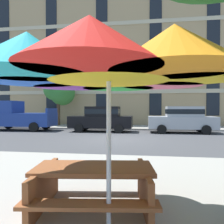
# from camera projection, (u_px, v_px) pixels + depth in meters

# --- Properties ---
(ground_plane) EXTENTS (120.00, 120.00, 0.00)m
(ground_plane) POSITION_uv_depth(u_px,v_px,m) (116.00, 139.00, 11.86)
(ground_plane) COLOR #424244
(sidewalk_far) EXTENTS (56.00, 3.60, 0.12)m
(sidewalk_far) POSITION_uv_depth(u_px,v_px,m) (126.00, 127.00, 18.59)
(sidewalk_far) COLOR #9E998E
(sidewalk_far) RESTS_ON ground
(apartment_building) EXTENTS (40.06, 12.08, 16.00)m
(apartment_building) POSITION_uv_depth(u_px,v_px,m) (132.00, 55.00, 26.56)
(apartment_building) COLOR tan
(apartment_building) RESTS_ON ground
(pickup_blue) EXTENTS (5.10, 2.12, 2.20)m
(pickup_blue) POSITION_uv_depth(u_px,v_px,m) (17.00, 117.00, 16.64)
(pickup_blue) COLOR navy
(pickup_blue) RESTS_ON ground
(sedan_black) EXTENTS (4.40, 1.98, 1.78)m
(sedan_black) POSITION_uv_depth(u_px,v_px,m) (102.00, 118.00, 15.72)
(sedan_black) COLOR black
(sedan_black) RESTS_ON ground
(sedan_silver) EXTENTS (4.40, 1.98, 1.78)m
(sedan_silver) POSITION_uv_depth(u_px,v_px,m) (182.00, 119.00, 14.94)
(sedan_silver) COLOR #A8AAB2
(sedan_silver) RESTS_ON ground
(street_tree_left) EXTENTS (2.71, 2.54, 4.33)m
(street_tree_left) POSITION_uv_depth(u_px,v_px,m) (60.00, 92.00, 19.95)
(street_tree_left) COLOR #4C3823
(street_tree_left) RESTS_ON ground
(patio_umbrella) EXTENTS (3.18, 3.18, 2.50)m
(patio_umbrella) POSITION_uv_depth(u_px,v_px,m) (109.00, 64.00, 2.77)
(patio_umbrella) COLOR silver
(patio_umbrella) RESTS_ON ground
(picnic_table) EXTENTS (1.97, 1.73, 0.77)m
(picnic_table) POSITION_uv_depth(u_px,v_px,m) (94.00, 184.00, 3.42)
(picnic_table) COLOR brown
(picnic_table) RESTS_ON ground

